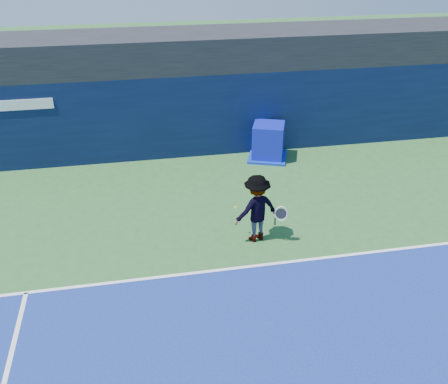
% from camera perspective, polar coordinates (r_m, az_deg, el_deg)
% --- Properties ---
extents(ground, '(80.00, 80.00, 0.00)m').
position_cam_1_polar(ground, '(10.42, 5.01, -18.43)').
color(ground, '#2B5C29').
rests_on(ground, ground).
extents(baseline, '(24.00, 0.10, 0.01)m').
position_cam_1_polar(baseline, '(12.59, 1.36, -8.69)').
color(baseline, white).
rests_on(baseline, ground).
extents(stadium_band, '(36.00, 3.00, 1.20)m').
position_cam_1_polar(stadium_band, '(18.89, -4.15, 15.95)').
color(stadium_band, black).
rests_on(stadium_band, back_wall_assembly).
extents(back_wall_assembly, '(36.00, 1.03, 3.00)m').
position_cam_1_polar(back_wall_assembly, '(18.50, -3.54, 8.95)').
color(back_wall_assembly, '#091433').
rests_on(back_wall_assembly, ground).
extents(equipment_cart, '(1.74, 1.74, 1.31)m').
position_cam_1_polar(equipment_cart, '(18.29, 5.07, 5.63)').
color(equipment_cart, '#0B12A0').
rests_on(equipment_cart, ground).
extents(tennis_player, '(1.46, 1.04, 1.90)m').
position_cam_1_polar(tennis_player, '(13.22, 3.75, -1.89)').
color(tennis_player, silver).
rests_on(tennis_player, ground).
extents(tennis_ball, '(0.06, 0.06, 0.06)m').
position_cam_1_polar(tennis_ball, '(13.32, 1.31, -1.75)').
color(tennis_ball, yellow).
rests_on(tennis_ball, ground).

